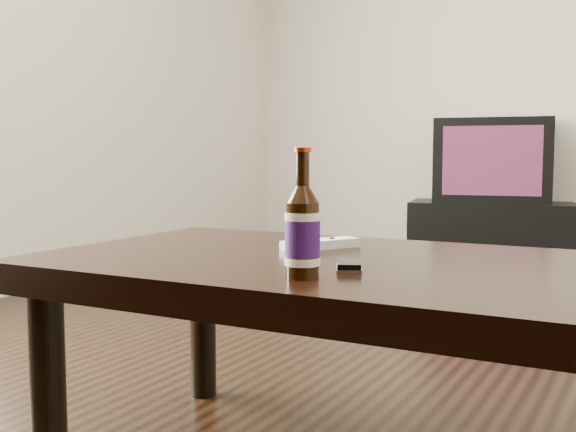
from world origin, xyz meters
The scene contains 7 objects.
floor centered at (0.00, 0.00, -0.01)m, with size 5.00×6.00×0.01m, color black.
tv_stand centered at (-0.60, 2.73, 0.20)m, with size 1.02×0.51×0.41m, color black.
tv centered at (-0.60, 2.73, 0.68)m, with size 0.79×0.58×0.54m.
coffee_table centered at (-0.21, -0.45, 0.43)m, with size 1.33×0.80×0.49m.
beer_bottle centered at (-0.18, -0.69, 0.57)m, with size 0.07×0.07×0.23m.
phone centered at (-0.14, -0.56, 0.50)m, with size 0.08×0.11×0.02m.
remote centered at (-0.32, -0.33, 0.50)m, with size 0.14×0.20×0.02m.
Camera 1 is at (0.39, -1.75, 0.71)m, focal length 42.00 mm.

